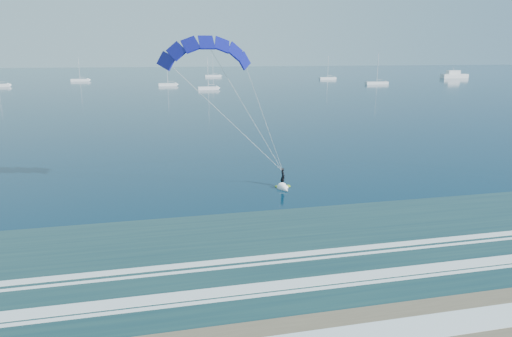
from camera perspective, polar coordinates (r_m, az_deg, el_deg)
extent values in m
cube|color=#1E423F|center=(30.56, -4.47, -12.85)|extent=(600.00, 22.00, 0.03)
cube|color=white|center=(25.00, -2.14, -19.50)|extent=(600.00, 0.90, 0.07)
cube|color=white|center=(28.37, -3.70, -15.08)|extent=(600.00, 1.10, 0.07)
cube|color=white|center=(31.88, -4.87, -11.61)|extent=(600.00, 0.70, 0.07)
cube|color=#8CC016|center=(48.92, 3.35, -2.22)|extent=(1.60, 0.51, 0.09)
imported|color=black|center=(48.63, 3.37, -1.06)|extent=(0.49, 0.73, 1.97)
cone|color=white|center=(47.67, 3.61, -2.62)|extent=(1.31, 1.74, 1.10)
cube|color=white|center=(281.64, 23.55, 10.54)|extent=(15.27, 4.07, 2.24)
cube|color=white|center=(280.97, 23.42, 10.99)|extent=(7.13, 3.26, 2.04)
cylinder|color=silver|center=(280.90, 23.47, 11.40)|extent=(0.16, 0.16, 2.00)
cylinder|color=silver|center=(220.72, -29.28, 9.42)|extent=(2.60, 0.12, 0.12)
cube|color=white|center=(246.04, -21.13, 10.27)|extent=(8.63, 2.40, 1.20)
cylinder|color=silver|center=(245.79, -21.25, 11.62)|extent=(0.18, 0.18, 10.45)
cylinder|color=silver|center=(245.80, -20.87, 10.61)|extent=(2.60, 0.12, 0.12)
cube|color=white|center=(201.29, -10.98, 10.26)|extent=(7.71, 2.40, 1.20)
cylinder|color=silver|center=(201.00, -11.05, 11.80)|extent=(0.18, 0.18, 9.64)
cylinder|color=silver|center=(201.25, -10.65, 10.67)|extent=(2.60, 0.12, 0.12)
cube|color=white|center=(272.28, -5.39, 11.44)|extent=(9.30, 2.40, 1.20)
cylinder|color=silver|center=(272.05, -5.42, 12.76)|extent=(0.18, 0.18, 11.36)
cylinder|color=silver|center=(272.37, -5.14, 11.74)|extent=(2.60, 0.12, 0.12)
cube|color=white|center=(249.05, 8.94, 11.07)|extent=(8.94, 2.40, 1.20)
cylinder|color=silver|center=(248.79, 8.99, 12.47)|extent=(0.18, 0.18, 10.97)
cylinder|color=silver|center=(249.42, 9.21, 11.39)|extent=(2.60, 0.12, 0.12)
cube|color=white|center=(215.11, 14.86, 10.29)|extent=(10.45, 2.40, 1.20)
cylinder|color=silver|center=(214.79, 14.98, 12.14)|extent=(0.18, 0.18, 12.72)
cylinder|color=silver|center=(215.59, 15.17, 10.65)|extent=(2.60, 0.12, 0.12)
cube|color=white|center=(178.65, -5.99, 9.95)|extent=(7.88, 2.40, 1.20)
cylinder|color=silver|center=(178.29, -6.04, 11.92)|extent=(0.18, 0.18, 11.10)
cylinder|color=silver|center=(178.69, -5.61, 10.41)|extent=(2.60, 0.12, 0.12)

